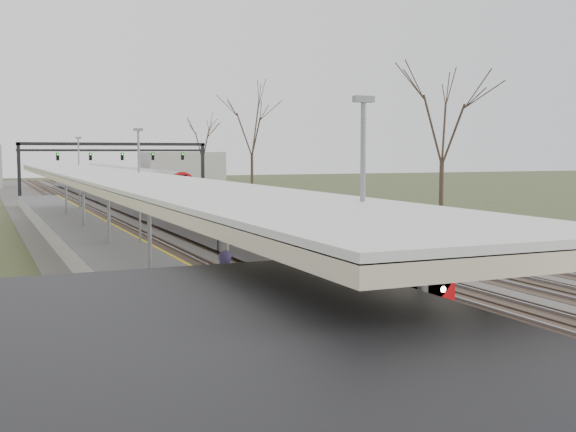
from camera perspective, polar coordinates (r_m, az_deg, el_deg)
name	(u,v)px	position (r m, az deg, el deg)	size (l,w,h in m)	color
track_bed	(187,218)	(54.94, -7.96, -0.14)	(24.00, 160.00, 0.22)	#474442
platform	(97,246)	(35.91, -14.84, -2.32)	(3.50, 69.00, 1.00)	#9E9B93
canopy	(112,178)	(31.19, -13.74, 2.92)	(4.10, 50.00, 3.11)	slate
signal_gantry	(115,153)	(84.00, -13.48, 4.88)	(21.00, 0.59, 6.08)	black
tree_east_far	(443,117)	(48.84, 12.13, 7.63)	(5.00, 5.00, 10.30)	#2D231C
train_near	(125,193)	(63.69, -12.72, 1.78)	(2.62, 90.21, 3.05)	#9A9CA3
train_far	(125,178)	(101.31, -12.74, 2.96)	(2.62, 60.21, 3.05)	#9A9CA3
passenger	(227,290)	(16.55, -4.87, -5.82)	(0.66, 0.43, 1.81)	#332950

